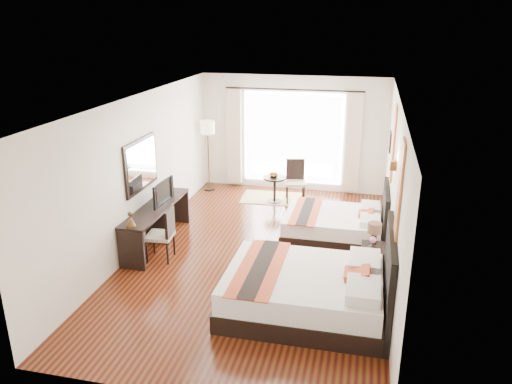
% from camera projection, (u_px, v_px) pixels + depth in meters
% --- Properties ---
extents(floor, '(4.50, 7.50, 0.01)m').
position_uv_depth(floor, '(259.00, 254.00, 9.12)').
color(floor, '#370D0A').
rests_on(floor, ground).
extents(ceiling, '(4.50, 7.50, 0.02)m').
position_uv_depth(ceiling, '(260.00, 101.00, 8.19)').
color(ceiling, white).
rests_on(ceiling, wall_headboard).
extents(wall_headboard, '(0.01, 7.50, 2.80)m').
position_uv_depth(wall_headboard, '(393.00, 190.00, 8.17)').
color(wall_headboard, silver).
rests_on(wall_headboard, floor).
extents(wall_desk, '(0.01, 7.50, 2.80)m').
position_uv_depth(wall_desk, '(140.00, 172.00, 9.12)').
color(wall_desk, silver).
rests_on(wall_desk, floor).
extents(wall_window, '(4.50, 0.01, 2.80)m').
position_uv_depth(wall_window, '(293.00, 134.00, 12.09)').
color(wall_window, silver).
rests_on(wall_window, floor).
extents(wall_entry, '(4.50, 0.01, 2.80)m').
position_uv_depth(wall_entry, '(182.00, 290.00, 5.21)').
color(wall_entry, silver).
rests_on(wall_entry, floor).
extents(window_glass, '(2.40, 0.02, 2.20)m').
position_uv_depth(window_glass, '(293.00, 138.00, 12.11)').
color(window_glass, white).
rests_on(window_glass, wall_window).
extents(sheer_curtain, '(2.30, 0.02, 2.10)m').
position_uv_depth(sheer_curtain, '(293.00, 139.00, 12.05)').
color(sheer_curtain, white).
rests_on(sheer_curtain, wall_window).
extents(drape_left, '(0.35, 0.14, 2.35)m').
position_uv_depth(drape_left, '(234.00, 137.00, 12.33)').
color(drape_left, beige).
rests_on(drape_left, floor).
extents(drape_right, '(0.35, 0.14, 2.35)m').
position_uv_depth(drape_right, '(353.00, 143.00, 11.72)').
color(drape_right, beige).
rests_on(drape_right, floor).
extents(art_panel_near, '(0.03, 0.50, 1.35)m').
position_uv_depth(art_panel_near, '(400.00, 191.00, 6.47)').
color(art_panel_near, maroon).
rests_on(art_panel_near, wall_headboard).
extents(art_panel_far, '(0.03, 0.50, 1.35)m').
position_uv_depth(art_panel_far, '(393.00, 143.00, 8.93)').
color(art_panel_far, maroon).
rests_on(art_panel_far, wall_headboard).
extents(wall_sconce, '(0.10, 0.14, 0.14)m').
position_uv_depth(wall_sconce, '(393.00, 165.00, 7.72)').
color(wall_sconce, '#443018').
rests_on(wall_sconce, wall_headboard).
extents(mirror_frame, '(0.04, 1.25, 0.95)m').
position_uv_depth(mirror_frame, '(141.00, 164.00, 9.07)').
color(mirror_frame, black).
rests_on(mirror_frame, wall_desk).
extents(mirror_glass, '(0.01, 1.12, 0.82)m').
position_uv_depth(mirror_glass, '(142.00, 165.00, 9.07)').
color(mirror_glass, white).
rests_on(mirror_glass, mirror_frame).
extents(bed_near, '(2.36, 1.84, 1.34)m').
position_uv_depth(bed_near, '(310.00, 290.00, 7.24)').
color(bed_near, black).
rests_on(bed_near, floor).
extents(bed_far, '(1.94, 1.51, 1.09)m').
position_uv_depth(bed_far, '(338.00, 224.00, 9.67)').
color(bed_far, black).
rests_on(bed_far, floor).
extents(nightstand, '(0.42, 0.52, 0.50)m').
position_uv_depth(nightstand, '(373.00, 261.00, 8.31)').
color(nightstand, black).
rests_on(nightstand, floor).
extents(table_lamp, '(0.23, 0.23, 0.37)m').
position_uv_depth(table_lamp, '(375.00, 230.00, 8.29)').
color(table_lamp, black).
rests_on(table_lamp, nightstand).
extents(vase, '(0.16, 0.16, 0.13)m').
position_uv_depth(vase, '(372.00, 247.00, 8.08)').
color(vase, black).
rests_on(vase, nightstand).
extents(console_desk, '(0.50, 2.20, 0.76)m').
position_uv_depth(console_desk, '(157.00, 225.00, 9.41)').
color(console_desk, black).
rests_on(console_desk, floor).
extents(television, '(0.15, 0.78, 0.45)m').
position_uv_depth(television, '(160.00, 192.00, 9.38)').
color(television, black).
rests_on(television, console_desk).
extents(bronze_figurine, '(0.18, 0.18, 0.24)m').
position_uv_depth(bronze_figurine, '(131.00, 220.00, 8.33)').
color(bronze_figurine, '#443018').
rests_on(bronze_figurine, console_desk).
extents(desk_chair, '(0.48, 0.48, 0.96)m').
position_uv_depth(desk_chair, '(162.00, 244.00, 8.83)').
color(desk_chair, '#B6AC8C').
rests_on(desk_chair, floor).
extents(floor_lamp, '(0.35, 0.35, 1.74)m').
position_uv_depth(floor_lamp, '(208.00, 132.00, 12.00)').
color(floor_lamp, black).
rests_on(floor_lamp, floor).
extents(side_table, '(0.53, 0.53, 0.61)m').
position_uv_depth(side_table, '(275.00, 190.00, 11.55)').
color(side_table, black).
rests_on(side_table, floor).
extents(fruit_bowl, '(0.29, 0.29, 0.06)m').
position_uv_depth(fruit_bowl, '(274.00, 176.00, 11.45)').
color(fruit_bowl, '#452618').
rests_on(fruit_bowl, side_table).
extents(window_chair, '(0.54, 0.54, 0.98)m').
position_uv_depth(window_chair, '(295.00, 189.00, 11.61)').
color(window_chair, '#B6AC8C').
rests_on(window_chair, floor).
extents(jute_rug, '(1.44, 1.02, 0.01)m').
position_uv_depth(jute_rug, '(271.00, 198.00, 11.89)').
color(jute_rug, tan).
rests_on(jute_rug, floor).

